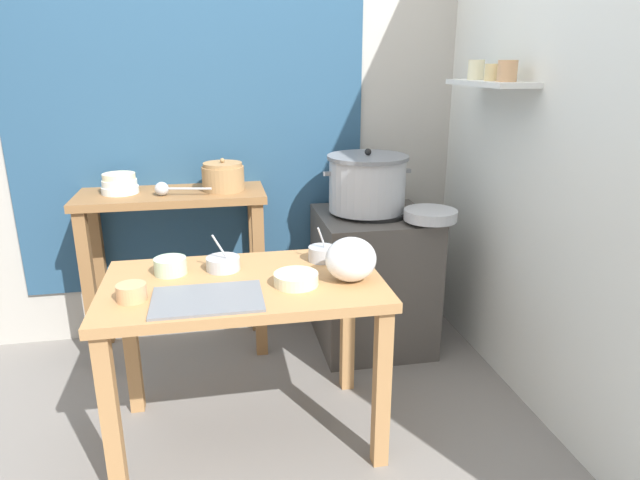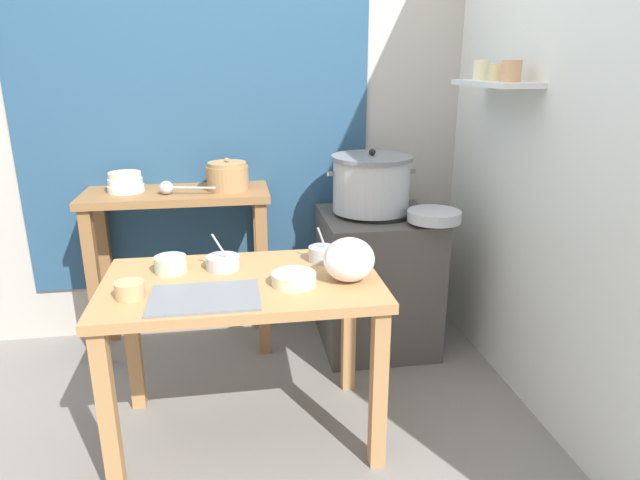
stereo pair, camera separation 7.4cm
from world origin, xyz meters
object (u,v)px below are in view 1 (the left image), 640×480
Objects in this scene: ladle at (164,189)px; wide_pan at (430,215)px; stove_block at (372,279)px; prep_table at (244,306)px; plastic_bag at (351,259)px; prep_bowl_0 at (223,263)px; bowl_stack_enamel at (120,184)px; back_shelf_table at (175,233)px; prep_bowl_1 at (322,253)px; prep_bowl_4 at (170,265)px; prep_bowl_3 at (296,278)px; serving_tray at (207,299)px; clay_pot at (223,177)px; steamer_pot at (367,183)px; prep_bowl_2 at (131,292)px.

ladle is 1.05× the size of wide_pan.
prep_table is at bearing -136.27° from stove_block.
prep_table is 3.89× the size of ladle.
prep_bowl_0 is (-0.49, 0.21, -0.06)m from plastic_bag.
bowl_stack_enamel is at bearing 135.96° from plastic_bag.
back_shelf_table is 6.01× the size of prep_bowl_1.
prep_table is 8.40× the size of prep_bowl_4.
prep_bowl_3 is at bearing -23.84° from prep_bowl_4.
serving_tray is 1.30m from wide_pan.
clay_pot is (-0.79, 0.13, 0.59)m from stove_block.
plastic_bag is 1.25× the size of prep_bowl_0.
steamer_pot is 1.69× the size of ladle.
plastic_bag is at bearing -51.67° from back_shelf_table.
ladle is at bearing 138.45° from prep_bowl_1.
prep_bowl_0 is 0.42m from prep_bowl_2.
back_shelf_table reaches higher than prep_bowl_1.
plastic_bag is (-0.33, -0.80, 0.42)m from stove_block.
bowl_stack_enamel reaches higher than prep_bowl_4.
prep_bowl_1 is at bearing -125.83° from stove_block.
plastic_bag is at bearing -63.48° from clay_pot.
prep_bowl_4 is at bearing -178.54° from prep_bowl_0.
stove_block is 0.55m from steamer_pot.
serving_tray is (-0.10, -1.02, -0.25)m from clay_pot.
prep_bowl_4 is at bearing -164.03° from wide_pan.
steamer_pot reaches higher than prep_bowl_4.
stove_block is 4.88× the size of prep_bowl_1.
bowl_stack_enamel is at bearing 156.72° from ladle.
plastic_bag is at bearing -23.50° from prep_bowl_0.
plastic_bag is at bearing -134.37° from wide_pan.
back_shelf_table is 4.37× the size of clay_pot.
wide_pan is 1.69× the size of prep_bowl_1.
steamer_pot is 1.18m from prep_bowl_4.
prep_bowl_4 is at bearing 163.50° from plastic_bag.
plastic_bag is 0.23m from prep_bowl_3.
ladle reaches higher than prep_bowl_3.
prep_bowl_2 is (-1.12, -0.85, -0.18)m from steamer_pot.
wide_pan is (0.98, 0.49, 0.20)m from prep_table.
back_shelf_table is at bearing 128.33° from plastic_bag.
prep_bowl_1 is at bearing -41.55° from ladle.
prep_bowl_2 is at bearing -142.61° from steamer_pot.
plastic_bag is at bearing -109.61° from steamer_pot.
steamer_pot is 0.88m from plastic_bag.
wide_pan is at bearing -13.99° from bowl_stack_enamel.
steamer_pot is at bearing 37.55° from prep_bowl_0.
stove_block is at bearing 43.73° from prep_table.
prep_table is 6.78× the size of prep_bowl_0.
clay_pot is 1.18× the size of bowl_stack_enamel.
plastic_bag is (0.46, -0.93, -0.16)m from clay_pot.
bowl_stack_enamel reaches higher than prep_table.
ladle is at bearing 131.57° from plastic_bag.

